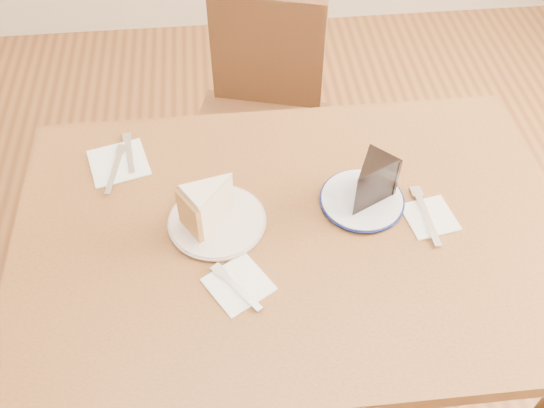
{
  "coord_description": "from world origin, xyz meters",
  "views": [
    {
      "loc": [
        -0.13,
        -0.8,
        1.77
      ],
      "look_at": [
        -0.04,
        0.04,
        0.8
      ],
      "focal_mm": 40.0,
      "sensor_mm": 36.0,
      "label": 1
    }
  ],
  "objects_px": {
    "chocolate_cake": "(368,186)",
    "plate_cream": "(217,221)",
    "plate_navy": "(362,200)",
    "chair_far": "(260,126)",
    "table": "(291,258)",
    "carrot_cake": "(213,203)"
  },
  "relations": [
    {
      "from": "chocolate_cake",
      "to": "plate_cream",
      "type": "bearing_deg",
      "value": 47.46
    },
    {
      "from": "plate_cream",
      "to": "plate_navy",
      "type": "relative_size",
      "value": 1.12
    },
    {
      "from": "chair_far",
      "to": "chocolate_cake",
      "type": "height_order",
      "value": "chocolate_cake"
    },
    {
      "from": "table",
      "to": "plate_navy",
      "type": "bearing_deg",
      "value": 21.68
    },
    {
      "from": "plate_cream",
      "to": "table",
      "type": "bearing_deg",
      "value": -13.2
    },
    {
      "from": "table",
      "to": "carrot_cake",
      "type": "relative_size",
      "value": 11.16
    },
    {
      "from": "carrot_cake",
      "to": "plate_navy",
      "type": "bearing_deg",
      "value": 61.84
    },
    {
      "from": "carrot_cake",
      "to": "chocolate_cake",
      "type": "height_order",
      "value": "chocolate_cake"
    },
    {
      "from": "chair_far",
      "to": "plate_navy",
      "type": "height_order",
      "value": "chair_far"
    },
    {
      "from": "plate_navy",
      "to": "chocolate_cake",
      "type": "relative_size",
      "value": 1.69
    },
    {
      "from": "table",
      "to": "plate_navy",
      "type": "xyz_separation_m",
      "value": [
        0.17,
        0.07,
        0.1
      ]
    },
    {
      "from": "carrot_cake",
      "to": "chair_far",
      "type": "bearing_deg",
      "value": 134.09
    },
    {
      "from": "chair_far",
      "to": "plate_cream",
      "type": "bearing_deg",
      "value": 92.47
    },
    {
      "from": "plate_cream",
      "to": "plate_navy",
      "type": "distance_m",
      "value": 0.33
    },
    {
      "from": "plate_navy",
      "to": "carrot_cake",
      "type": "xyz_separation_m",
      "value": [
        -0.33,
        -0.02,
        0.05
      ]
    },
    {
      "from": "table",
      "to": "plate_navy",
      "type": "distance_m",
      "value": 0.21
    },
    {
      "from": "chair_far",
      "to": "plate_cream",
      "type": "height_order",
      "value": "chair_far"
    },
    {
      "from": "table",
      "to": "chair_far",
      "type": "distance_m",
      "value": 0.68
    },
    {
      "from": "plate_cream",
      "to": "carrot_cake",
      "type": "height_order",
      "value": "carrot_cake"
    },
    {
      "from": "chocolate_cake",
      "to": "plate_navy",
      "type": "bearing_deg",
      "value": -12.71
    },
    {
      "from": "plate_navy",
      "to": "chocolate_cake",
      "type": "distance_m",
      "value": 0.06
    },
    {
      "from": "chair_far",
      "to": "chocolate_cake",
      "type": "xyz_separation_m",
      "value": [
        0.19,
        -0.6,
        0.34
      ]
    }
  ]
}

